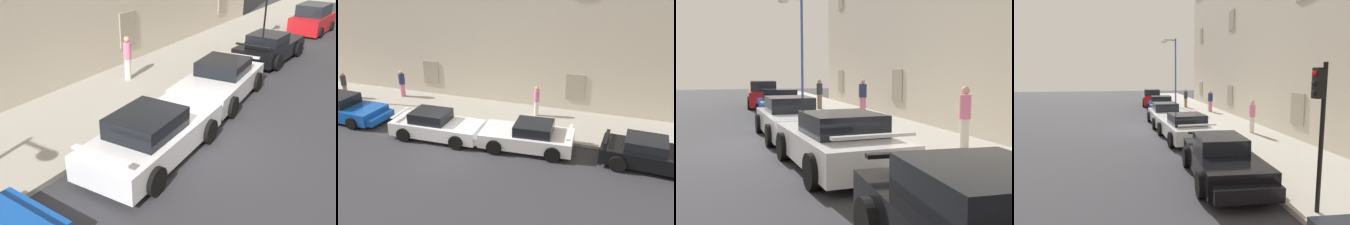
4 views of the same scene
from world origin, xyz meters
The scene contains 13 objects.
ground_plane centered at (0.00, 0.00, 0.00)m, with size 80.00×80.00×0.00m, color #333338.
sidewalk centered at (0.00, 4.36, 0.07)m, with size 60.00×4.23×0.14m, color #A8A399.
building_facade centered at (0.00, 8.52, 6.25)m, with size 35.57×4.59×12.47m.
sportscar_red_lead centered at (-7.21, 1.30, 0.60)m, with size 4.96×2.38×1.38m.
sportscar_yellow_flank centered at (-1.05, 0.93, 0.62)m, with size 5.00×2.21×1.38m.
sportscar_white_middle centered at (3.23, 1.27, 0.61)m, with size 4.83×2.45×1.34m.
sportscar_tail_end centered at (9.04, 1.39, 0.60)m, with size 4.72×2.23×1.30m.
hatchback_distant centered at (-13.00, 0.96, 0.78)m, with size 4.00×2.06×1.68m.
traffic_light centered at (11.72, 2.65, 2.44)m, with size 0.22×0.36×3.36m.
street_lamp centered at (-10.55, 2.65, 4.48)m, with size 0.44×1.42×6.38m.
pedestrian_admiring centered at (-9.69, 3.87, 1.01)m, with size 0.44×0.44×1.69m.
pedestrian_strolling centered at (-6.26, 5.28, 1.02)m, with size 0.50×0.50×1.73m.
pedestrian_bystander centered at (2.85, 5.01, 1.04)m, with size 0.42×0.42×1.72m.
Camera 4 is at (17.43, -1.42, 3.25)m, focal length 31.68 mm.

